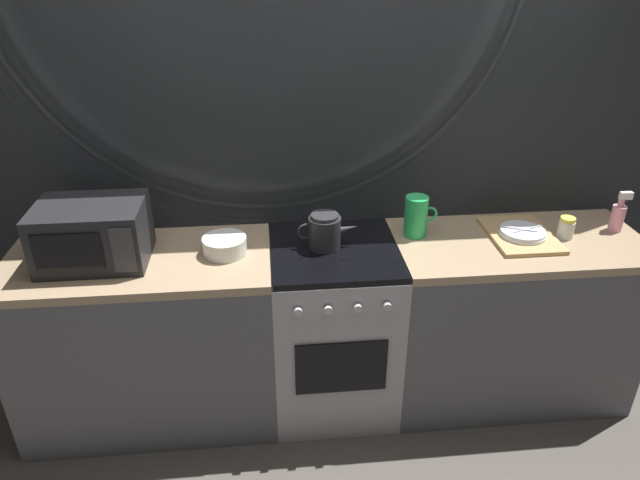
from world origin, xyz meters
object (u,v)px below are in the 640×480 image
microwave (92,234)px  kettle (325,231)px  spice_jar (566,228)px  stove_unit (333,328)px  spray_bottle (618,216)px  pitcher (416,216)px  dish_pile (521,234)px  mixing_bowl (225,245)px

microwave → kettle: bearing=1.6°
spice_jar → stove_unit: bearing=-179.6°
spice_jar → spray_bottle: size_ratio=0.52×
stove_unit → kettle: kettle is taller
pitcher → spice_jar: 0.72m
dish_pile → spray_bottle: spray_bottle is taller
microwave → spray_bottle: (2.47, 0.06, -0.06)m
stove_unit → mixing_bowl: mixing_bowl is taller
dish_pile → mixing_bowl: bearing=-179.3°
mixing_bowl → stove_unit: bearing=-1.1°
microwave → pitcher: 1.48m
stove_unit → pitcher: size_ratio=4.50×
stove_unit → spray_bottle: (1.40, 0.06, 0.53)m
mixing_bowl → spray_bottle: bearing=1.4°
microwave → dish_pile: (1.97, 0.03, -0.12)m
microwave → dish_pile: size_ratio=1.15×
stove_unit → microwave: (-1.07, -0.00, 0.59)m
spice_jar → spray_bottle: spray_bottle is taller
dish_pile → spice_jar: bearing=-4.9°
mixing_bowl → dish_pile: bearing=0.7°
kettle → mixing_bowl: size_ratio=1.42×
mixing_bowl → pitcher: 0.91m
stove_unit → pitcher: 0.69m
spice_jar → mixing_bowl: bearing=180.0°
spice_jar → spray_bottle: bearing=9.8°
kettle → dish_pile: bearing=-0.1°
spice_jar → spray_bottle: 0.29m
mixing_bowl → pitcher: size_ratio=1.00×
stove_unit → dish_pile: (0.91, 0.03, 0.47)m
pitcher → microwave: bearing=-176.0°
stove_unit → microwave: size_ratio=1.96×
microwave → stove_unit: bearing=0.1°
mixing_bowl → pitcher: (0.91, 0.09, 0.06)m
stove_unit → kettle: bearing=146.5°
microwave → pitcher: (1.47, 0.10, -0.03)m
kettle → spice_jar: bearing=-1.0°
mixing_bowl → dish_pile: (1.41, 0.02, -0.02)m
stove_unit → mixing_bowl: 0.70m
stove_unit → microwave: bearing=-179.9°
kettle → pitcher: pitcher is taller
microwave → dish_pile: 1.98m
pitcher → spray_bottle: size_ratio=0.99×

